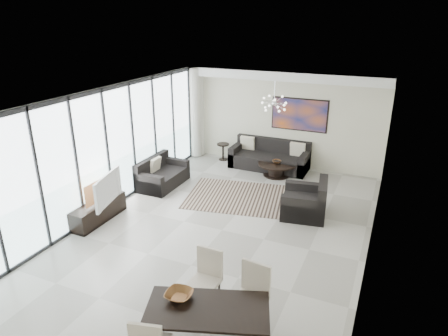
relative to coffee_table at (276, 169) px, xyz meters
The scene contains 18 objects.
room_shell 3.76m from the coffee_table, 84.98° to the right, with size 6.00×9.00×2.90m.
window_wall 4.81m from the coffee_table, 130.35° to the right, with size 0.37×8.95×2.90m.
soffit 2.67m from the coffee_table, 101.24° to the left, with size 5.98×0.40×0.26m, color white.
painting 1.75m from the coffee_table, 69.45° to the left, with size 1.68×0.04×0.98m, color #BC541A.
chandelier 2.38m from the coffee_table, 81.85° to the right, with size 0.66×0.66×0.71m.
rug 1.88m from the coffee_table, 104.49° to the right, with size 2.59×1.99×0.01m, color black.
coffee_table is the anchor object (origin of this frame).
bowl_coffee 0.21m from the coffee_table, 108.09° to the left, with size 0.26×0.26×0.08m, color brown.
sofa_main 0.66m from the coffee_table, 125.61° to the left, with size 2.34×0.96×0.85m.
loveseat 3.32m from the coffee_table, 144.21° to the right, with size 0.86×1.53×0.76m.
armchair 2.48m from the coffee_table, 57.22° to the right, with size 1.14×1.18×0.88m.
side_table 2.08m from the coffee_table, 162.85° to the left, with size 0.40×0.40×0.54m.
tv_console 5.17m from the coffee_table, 124.31° to the right, with size 0.42×1.48×0.46m, color black.
television 5.07m from the coffee_table, 123.13° to the right, with size 1.18×0.16×0.68m, color gray.
dining_table 6.73m from the coffee_table, 81.27° to the right, with size 1.86×1.35×0.70m.
dining_chair_nw 5.81m from the coffee_table, 84.22° to the right, with size 0.46×0.46×0.97m.
dining_chair_ne 6.07m from the coffee_table, 76.61° to the right, with size 0.51×0.51×1.01m.
bowl_dining 6.65m from the coffee_table, 85.16° to the right, with size 0.38×0.38×0.09m, color brown.
Camera 1 is at (3.14, -6.99, 4.42)m, focal length 32.00 mm.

